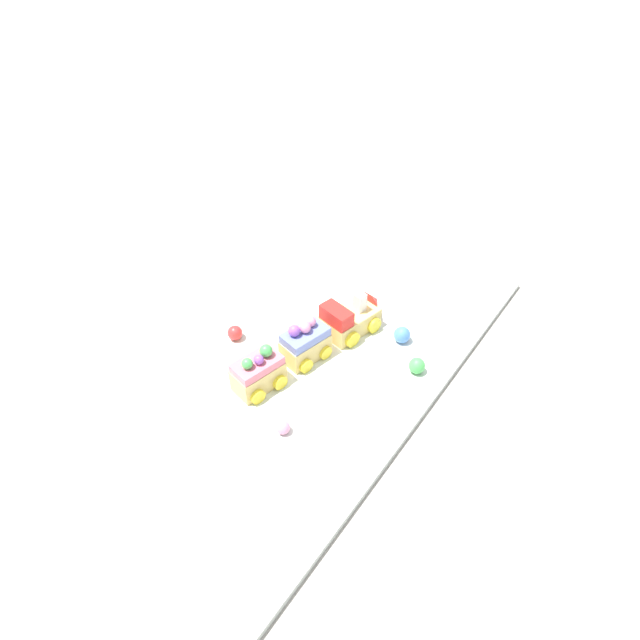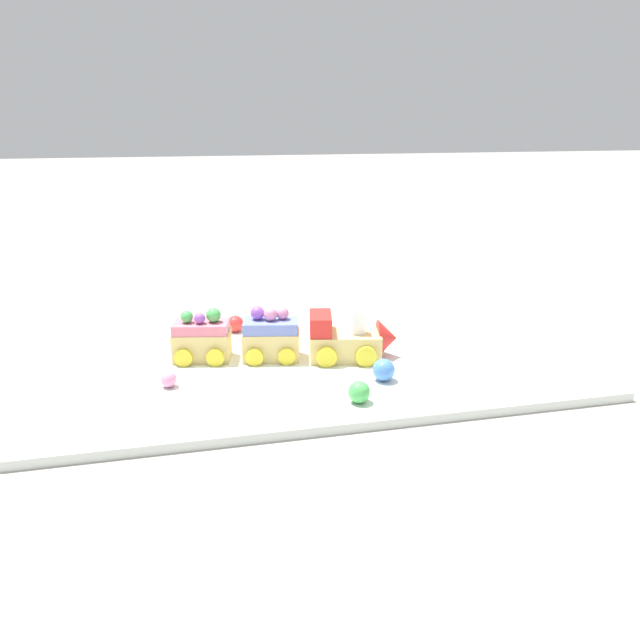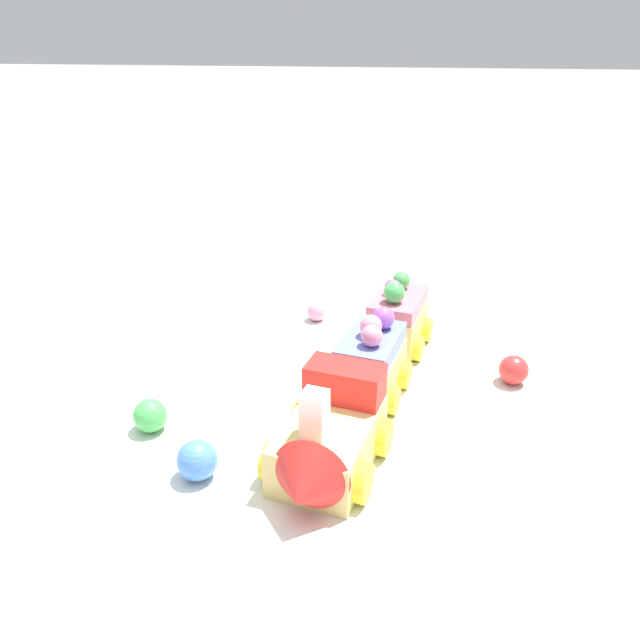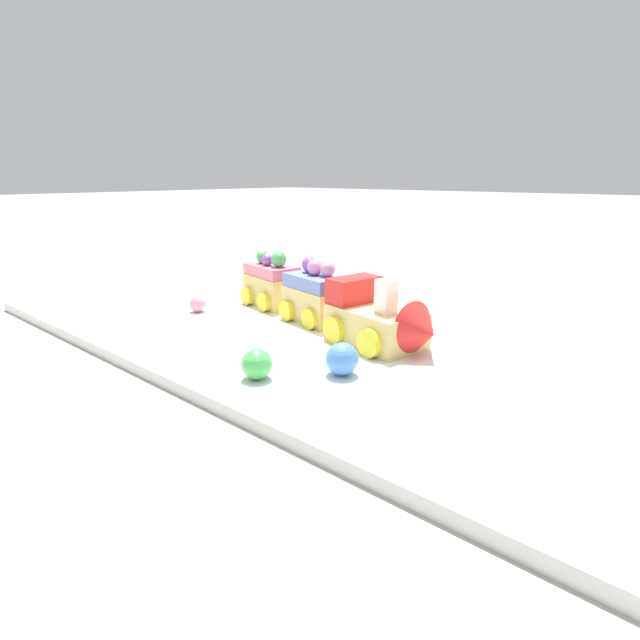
{
  "view_description": "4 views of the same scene",
  "coord_description": "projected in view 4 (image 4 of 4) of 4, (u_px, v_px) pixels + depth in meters",
  "views": [
    {
      "loc": [
        -0.48,
        -0.34,
        0.6
      ],
      "look_at": [
        0.03,
        0.04,
        0.05
      ],
      "focal_mm": 28.0,
      "sensor_mm": 36.0,
      "label": 1
    },
    {
      "loc": [
        -0.13,
        -0.78,
        0.34
      ],
      "look_at": [
        0.04,
        -0.02,
        0.08
      ],
      "focal_mm": 35.0,
      "sensor_mm": 36.0,
      "label": 2
    },
    {
      "loc": [
        0.45,
        0.06,
        0.3
      ],
      "look_at": [
        -0.02,
        -0.02,
        0.08
      ],
      "focal_mm": 35.0,
      "sensor_mm": 36.0,
      "label": 3
    },
    {
      "loc": [
        0.36,
        -0.4,
        0.18
      ],
      "look_at": [
        0.01,
        0.01,
        0.02
      ],
      "focal_mm": 28.0,
      "sensor_mm": 36.0,
      "label": 4
    }
  ],
  "objects": [
    {
      "name": "gumball_red",
      "position": [
        354.0,
        288.0,
        0.71
      ],
      "size": [
        0.03,
        0.03,
        0.03
      ],
      "primitive_type": "sphere",
      "color": "red",
      "rests_on": "display_board"
    },
    {
      "name": "cake_car_blueberry",
      "position": [
        316.0,
        297.0,
        0.59
      ],
      "size": [
        0.09,
        0.07,
        0.08
      ],
      "rotation": [
        0.0,
        0.0,
        -0.2
      ],
      "color": "#E5C675",
      "rests_on": "display_board"
    },
    {
      "name": "gumball_green",
      "position": [
        257.0,
        364.0,
        0.42
      ],
      "size": [
        0.03,
        0.03,
        0.03
      ],
      "primitive_type": "sphere",
      "color": "#4CBC56",
      "rests_on": "display_board"
    },
    {
      "name": "cake_train_locomotive",
      "position": [
        382.0,
        322.0,
        0.51
      ],
      "size": [
        0.13,
        0.09,
        0.07
      ],
      "rotation": [
        0.0,
        0.0,
        -0.2
      ],
      "color": "#E5C675",
      "rests_on": "display_board"
    },
    {
      "name": "ground_plane",
      "position": [
        310.0,
        339.0,
        0.57
      ],
      "size": [
        10.0,
        10.0,
        0.0
      ],
      "primitive_type": "plane",
      "color": "gray"
    },
    {
      "name": "gumball_blue",
      "position": [
        342.0,
        359.0,
        0.43
      ],
      "size": [
        0.03,
        0.03,
        0.03
      ],
      "primitive_type": "sphere",
      "color": "#4C84E0",
      "rests_on": "display_board"
    },
    {
      "name": "display_board",
      "position": [
        310.0,
        334.0,
        0.57
      ],
      "size": [
        0.8,
        0.37,
        0.01
      ],
      "primitive_type": "cube",
      "color": "silver",
      "rests_on": "ground_plane"
    },
    {
      "name": "gumball_pink",
      "position": [
        197.0,
        304.0,
        0.63
      ],
      "size": [
        0.02,
        0.02,
        0.02
      ],
      "primitive_type": "sphere",
      "color": "pink",
      "rests_on": "display_board"
    },
    {
      "name": "cake_car_strawberry",
      "position": [
        272.0,
        284.0,
        0.66
      ],
      "size": [
        0.09,
        0.07,
        0.07
      ],
      "rotation": [
        0.0,
        0.0,
        -0.2
      ],
      "color": "#E5C675",
      "rests_on": "display_board"
    }
  ]
}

